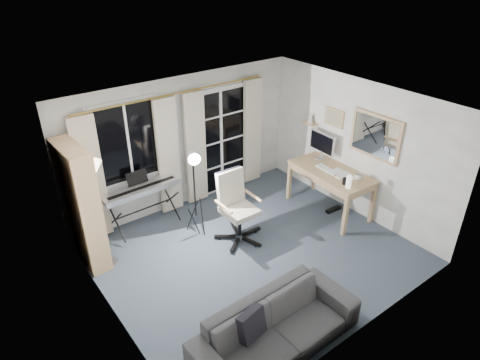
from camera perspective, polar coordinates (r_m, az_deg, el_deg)
name	(u,v)px	position (r m, az deg, el deg)	size (l,w,h in m)	color
floor	(254,254)	(6.87, 1.86, -9.79)	(4.50, 4.00, 0.02)	#374451
window	(128,142)	(7.12, -14.77, 4.91)	(1.20, 0.08, 1.40)	white
french_door	(220,142)	(8.08, -2.65, 5.10)	(1.32, 0.09, 2.11)	white
curtains	(182,152)	(7.56, -7.81, 3.67)	(3.60, 0.07, 2.13)	gold
bookshelf	(80,211)	(6.61, -20.58, -3.83)	(0.35, 0.90, 1.92)	tan
torchiere_lamp	(95,184)	(6.19, -18.77, -0.54)	(0.33, 0.33, 1.73)	#B2B2B7
keyboard_piano	(141,190)	(7.23, -13.03, -1.31)	(1.34, 0.67, 0.97)	black
studio_light	(194,168)	(6.64, -6.18, 1.65)	(0.34, 0.35, 1.57)	black
office_chair	(235,200)	(6.86, -0.73, -2.70)	(0.78, 0.81, 1.17)	black
desk	(331,175)	(7.71, 12.04, 0.59)	(0.82, 1.54, 0.81)	#A68955
monitor	(322,143)	(7.93, 10.88, 4.81)	(0.20, 0.58, 0.51)	silver
desk_clutter	(338,186)	(7.56, 12.91, -0.74)	(0.50, 0.91, 1.02)	white
mug	(358,176)	(7.43, 15.52, 0.47)	(0.13, 0.10, 0.13)	silver
wall_mirror	(375,136)	(7.31, 17.61, 5.58)	(0.04, 0.94, 0.74)	tan
framed_print	(334,118)	(7.81, 12.45, 8.13)	(0.03, 0.42, 0.32)	tan
wall_shelf	(310,121)	(8.14, 9.35, 7.83)	(0.16, 0.30, 0.18)	tan
sofa	(277,322)	(5.28, 4.90, -18.31)	(2.11, 0.65, 0.82)	#2B2B2D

